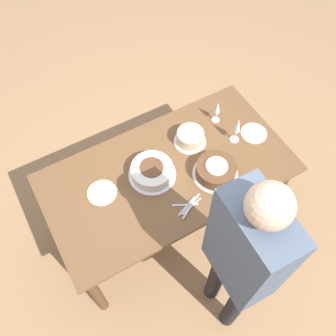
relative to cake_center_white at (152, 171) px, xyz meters
name	(u,v)px	position (x,y,z in m)	size (l,w,h in m)	color
ground_plane	(168,219)	(0.10, -0.03, -0.82)	(12.00, 12.00, 0.00)	#A87F56
dining_table	(168,180)	(0.10, -0.03, -0.16)	(1.69, 0.90, 0.78)	brown
cake_center_white	(152,171)	(0.00, 0.00, 0.00)	(0.32, 0.32, 0.10)	white
cake_front_chocolate	(216,170)	(0.37, -0.21, 0.00)	(0.31, 0.31, 0.11)	white
cake_back_decorated	(190,137)	(0.36, 0.11, 0.00)	(0.23, 0.23, 0.10)	white
wine_glass_near	(238,127)	(0.65, -0.04, 0.10)	(0.07, 0.07, 0.23)	silver
wine_glass_far	(217,109)	(0.63, 0.18, 0.08)	(0.06, 0.06, 0.19)	silver
dessert_plate_left	(102,193)	(-0.35, 0.04, -0.04)	(0.20, 0.20, 0.01)	beige
dessert_plate_right	(254,133)	(0.80, -0.06, -0.04)	(0.19, 0.19, 0.01)	beige
fork_pile	(189,206)	(0.09, -0.32, -0.04)	(0.20, 0.13, 0.01)	silver
person_cutting	(243,258)	(0.09, -0.83, 0.25)	(0.24, 0.41, 1.77)	#232328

